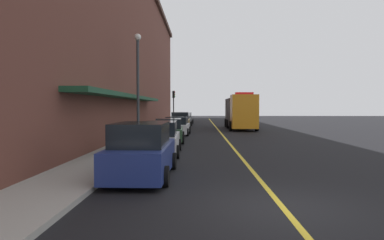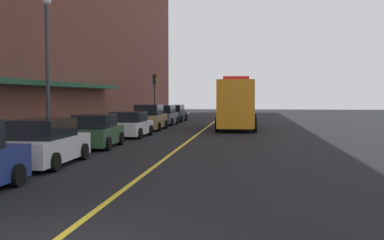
{
  "view_description": "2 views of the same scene",
  "coord_description": "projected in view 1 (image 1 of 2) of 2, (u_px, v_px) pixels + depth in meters",
  "views": [
    {
      "loc": [
        -2.01,
        -8.14,
        2.41
      ],
      "look_at": [
        -2.66,
        23.47,
        1.17
      ],
      "focal_mm": 31.8,
      "sensor_mm": 36.0,
      "label": 1
    },
    {
      "loc": [
        3.3,
        -7.55,
        2.5
      ],
      "look_at": [
        0.74,
        14.01,
        1.4
      ],
      "focal_mm": 44.94,
      "sensor_mm": 36.0,
      "label": 2
    }
  ],
  "objects": [
    {
      "name": "lane_center_stripe",
      "position": [
        219.0,
        131.0,
        33.16
      ],
      "size": [
        0.16,
        70.0,
        0.01
      ],
      "primitive_type": "cube",
      "color": "gold",
      "rests_on": "ground"
    },
    {
      "name": "parking_meter_2",
      "position": [
        135.0,
        133.0,
        17.8
      ],
      "size": [
        0.14,
        0.18,
        1.33
      ],
      "color": "#4C4C51",
      "rests_on": "sidewalk_left"
    },
    {
      "name": "street_lamp_left",
      "position": [
        138.0,
        76.0,
        21.87
      ],
      "size": [
        0.44,
        0.44,
        6.94
      ],
      "color": "#33383D",
      "rests_on": "sidewalk_left"
    },
    {
      "name": "parked_car_4",
      "position": [
        180.0,
        122.0,
        35.14
      ],
      "size": [
        2.13,
        4.68,
        1.85
      ],
      "rotation": [
        0.0,
        0.0,
        1.58
      ],
      "color": "#A5844C",
      "rests_on": "ground"
    },
    {
      "name": "parked_car_1",
      "position": [
        161.0,
        139.0,
        17.12
      ],
      "size": [
        2.07,
        4.83,
        1.68
      ],
      "rotation": [
        0.0,
        0.0,
        1.59
      ],
      "color": "silver",
      "rests_on": "ground"
    },
    {
      "name": "ground_plane",
      "position": [
        219.0,
        131.0,
        33.16
      ],
      "size": [
        112.0,
        112.0,
        0.0
      ],
      "primitive_type": "plane",
      "color": "black"
    },
    {
      "name": "brick_building_left",
      "position": [
        85.0,
        48.0,
        32.1
      ],
      "size": [
        11.92,
        64.0,
        15.97
      ],
      "color": "brown",
      "rests_on": "ground"
    },
    {
      "name": "traffic_light_near",
      "position": [
        174.0,
        101.0,
        43.88
      ],
      "size": [
        0.38,
        0.36,
        4.3
      ],
      "color": "#232326",
      "rests_on": "sidewalk_left"
    },
    {
      "name": "parking_meter_1",
      "position": [
        157.0,
        124.0,
        26.81
      ],
      "size": [
        0.14,
        0.18,
        1.33
      ],
      "color": "#4C4C51",
      "rests_on": "sidewalk_left"
    },
    {
      "name": "parked_car_2",
      "position": [
        169.0,
        131.0,
        23.07
      ],
      "size": [
        2.16,
        4.32,
        1.61
      ],
      "rotation": [
        0.0,
        0.0,
        1.61
      ],
      "color": "#2D5133",
      "rests_on": "ground"
    },
    {
      "name": "parked_car_3",
      "position": [
        177.0,
        126.0,
        29.04
      ],
      "size": [
        2.26,
        4.26,
        1.55
      ],
      "rotation": [
        0.0,
        0.0,
        1.53
      ],
      "color": "silver",
      "rests_on": "ground"
    },
    {
      "name": "parked_car_0",
      "position": [
        142.0,
        152.0,
        11.59
      ],
      "size": [
        2.13,
        4.68,
        1.88
      ],
      "rotation": [
        0.0,
        0.0,
        1.56
      ],
      "color": "navy",
      "rests_on": "ground"
    },
    {
      "name": "parked_car_6",
      "position": [
        185.0,
        119.0,
        46.51
      ],
      "size": [
        2.19,
        4.38,
        1.63
      ],
      "rotation": [
        0.0,
        0.0,
        1.53
      ],
      "color": "black",
      "rests_on": "ground"
    },
    {
      "name": "utility_truck",
      "position": [
        240.0,
        112.0,
        36.75
      ],
      "size": [
        2.89,
        9.29,
        3.82
      ],
      "rotation": [
        0.0,
        0.0,
        -1.58
      ],
      "color": "orange",
      "rests_on": "ground"
    },
    {
      "name": "sidewalk_left",
      "position": [
        156.0,
        131.0,
        33.28
      ],
      "size": [
        2.4,
        70.0,
        0.15
      ],
      "primitive_type": "cube",
      "color": "#9E9B93",
      "rests_on": "ground"
    },
    {
      "name": "parking_meter_0",
      "position": [
        136.0,
        132.0,
        18.04
      ],
      "size": [
        0.14,
        0.18,
        1.33
      ],
      "color": "#4C4C51",
      "rests_on": "sidewalk_left"
    },
    {
      "name": "parked_car_5",
      "position": [
        183.0,
        120.0,
        41.22
      ],
      "size": [
        2.19,
        4.2,
        1.69
      ],
      "rotation": [
        0.0,
        0.0,
        1.54
      ],
      "color": "#595B60",
      "rests_on": "ground"
    }
  ]
}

